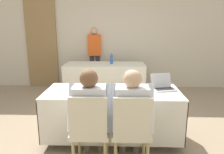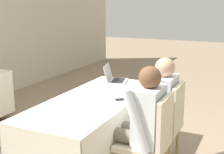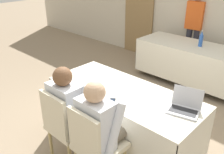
{
  "view_description": "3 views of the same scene",
  "coord_description": "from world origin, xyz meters",
  "px_view_note": "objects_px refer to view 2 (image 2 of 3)",
  "views": [
    {
      "loc": [
        0.09,
        -2.94,
        1.65
      ],
      "look_at": [
        0.0,
        -0.2,
        0.99
      ],
      "focal_mm": 35.0,
      "sensor_mm": 36.0,
      "label": 1
    },
    {
      "loc": [
        -2.74,
        -1.5,
        1.71
      ],
      "look_at": [
        0.0,
        -0.2,
        0.99
      ],
      "focal_mm": 50.0,
      "sensor_mm": 36.0,
      "label": 2
    },
    {
      "loc": [
        1.66,
        -1.98,
        2.15
      ],
      "look_at": [
        0.0,
        -0.2,
        0.99
      ],
      "focal_mm": 40.0,
      "sensor_mm": 36.0,
      "label": 3
    }
  ],
  "objects_px": {
    "cell_phone": "(121,99)",
    "person_white_shirt": "(156,106)",
    "laptop": "(115,79)",
    "person_checkered_shirt": "(140,120)",
    "chair_near_left": "(151,139)",
    "chair_near_right": "(165,122)"
  },
  "relations": [
    {
      "from": "laptop",
      "to": "person_white_shirt",
      "type": "distance_m",
      "value": 0.86
    },
    {
      "from": "chair_near_left",
      "to": "chair_near_right",
      "type": "height_order",
      "value": "same"
    },
    {
      "from": "cell_phone",
      "to": "chair_near_right",
      "type": "distance_m",
      "value": 0.51
    },
    {
      "from": "cell_phone",
      "to": "person_white_shirt",
      "type": "bearing_deg",
      "value": -99.85
    },
    {
      "from": "laptop",
      "to": "chair_near_right",
      "type": "relative_size",
      "value": 0.39
    },
    {
      "from": "laptop",
      "to": "chair_near_right",
      "type": "height_order",
      "value": "laptop"
    },
    {
      "from": "cell_phone",
      "to": "person_white_shirt",
      "type": "xyz_separation_m",
      "value": [
        0.16,
        -0.32,
        -0.07
      ]
    },
    {
      "from": "chair_near_left",
      "to": "person_checkered_shirt",
      "type": "distance_m",
      "value": 0.19
    },
    {
      "from": "cell_phone",
      "to": "person_checkered_shirt",
      "type": "bearing_deg",
      "value": -169.89
    },
    {
      "from": "cell_phone",
      "to": "person_white_shirt",
      "type": "height_order",
      "value": "person_white_shirt"
    },
    {
      "from": "laptop",
      "to": "chair_near_left",
      "type": "distance_m",
      "value": 1.28
    },
    {
      "from": "cell_phone",
      "to": "person_white_shirt",
      "type": "distance_m",
      "value": 0.37
    },
    {
      "from": "person_checkered_shirt",
      "to": "person_white_shirt",
      "type": "bearing_deg",
      "value": -180.0
    },
    {
      "from": "laptop",
      "to": "person_checkered_shirt",
      "type": "relative_size",
      "value": 0.31
    },
    {
      "from": "laptop",
      "to": "cell_phone",
      "type": "relative_size",
      "value": 2.63
    },
    {
      "from": "person_checkered_shirt",
      "to": "laptop",
      "type": "bearing_deg",
      "value": -144.1
    },
    {
      "from": "cell_phone",
      "to": "chair_near_left",
      "type": "bearing_deg",
      "value": -162.03
    },
    {
      "from": "person_white_shirt",
      "to": "chair_near_right",
      "type": "bearing_deg",
      "value": 90.0
    },
    {
      "from": "chair_near_left",
      "to": "person_white_shirt",
      "type": "distance_m",
      "value": 0.5
    },
    {
      "from": "chair_near_left",
      "to": "laptop",
      "type": "bearing_deg",
      "value": -140.22
    },
    {
      "from": "person_checkered_shirt",
      "to": "person_white_shirt",
      "type": "relative_size",
      "value": 1.0
    },
    {
      "from": "chair_near_right",
      "to": "chair_near_left",
      "type": "bearing_deg",
      "value": 0.0
    }
  ]
}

